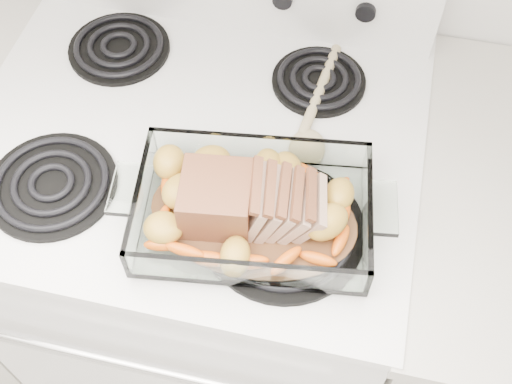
% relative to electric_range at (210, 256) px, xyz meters
% --- Properties ---
extents(electric_range, '(0.78, 0.70, 1.12)m').
position_rel_electric_range_xyz_m(electric_range, '(0.00, 0.00, 0.00)').
color(electric_range, white).
rests_on(electric_range, ground).
extents(counter_right, '(0.58, 0.68, 0.93)m').
position_rel_electric_range_xyz_m(counter_right, '(0.66, -0.00, -0.02)').
color(counter_right, beige).
rests_on(counter_right, ground).
extents(baking_dish, '(0.35, 0.23, 0.07)m').
position_rel_electric_range_xyz_m(baking_dish, '(0.14, -0.16, 0.48)').
color(baking_dish, silver).
rests_on(baking_dish, electric_range).
extents(pork_roast, '(0.21, 0.10, 0.08)m').
position_rel_electric_range_xyz_m(pork_roast, '(0.12, -0.16, 0.51)').
color(pork_roast, brown).
rests_on(pork_roast, baking_dish).
extents(roast_vegetables, '(0.36, 0.20, 0.04)m').
position_rel_electric_range_xyz_m(roast_vegetables, '(0.14, -0.12, 0.49)').
color(roast_vegetables, '#E75B16').
rests_on(roast_vegetables, baking_dish).
extents(wooden_spoon, '(0.06, 0.28, 0.02)m').
position_rel_electric_range_xyz_m(wooden_spoon, '(0.20, 0.06, 0.46)').
color(wooden_spoon, beige).
rests_on(wooden_spoon, electric_range).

